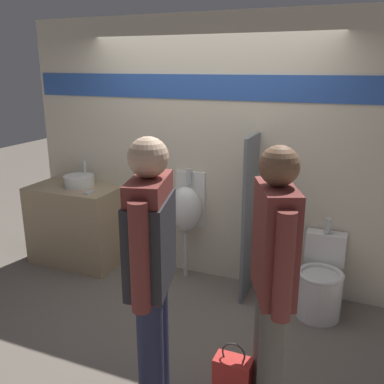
# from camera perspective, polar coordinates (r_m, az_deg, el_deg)

# --- Properties ---
(ground_plane) EXTENTS (16.00, 16.00, 0.00)m
(ground_plane) POSITION_cam_1_polar(r_m,az_deg,el_deg) (4.36, -0.89, -13.96)
(ground_plane) COLOR #70665B
(display_wall) EXTENTS (4.10, 0.07, 2.70)m
(display_wall) POSITION_cam_1_polar(r_m,az_deg,el_deg) (4.40, 2.17, 5.36)
(display_wall) COLOR beige
(display_wall) RESTS_ON ground_plane
(sink_counter) EXTENTS (1.01, 0.57, 0.91)m
(sink_counter) POSITION_cam_1_polar(r_m,az_deg,el_deg) (5.10, -15.22, -4.26)
(sink_counter) COLOR tan
(sink_counter) RESTS_ON ground_plane
(sink_basin) EXTENTS (0.33, 0.33, 0.27)m
(sink_basin) POSITION_cam_1_polar(r_m,az_deg,el_deg) (4.96, -14.80, 1.45)
(sink_basin) COLOR white
(sink_basin) RESTS_ON sink_counter
(cell_phone) EXTENTS (0.07, 0.14, 0.01)m
(cell_phone) POSITION_cam_1_polar(r_m,az_deg,el_deg) (4.70, -13.54, -0.02)
(cell_phone) COLOR #B7B7BC
(cell_phone) RESTS_ON sink_counter
(divider_near_counter) EXTENTS (0.03, 0.47, 1.60)m
(divider_near_counter) POSITION_cam_1_polar(r_m,az_deg,el_deg) (4.15, 7.68, -3.50)
(divider_near_counter) COLOR slate
(divider_near_counter) RESTS_ON ground_plane
(urinal_near_counter) EXTENTS (0.35, 0.28, 1.18)m
(urinal_near_counter) POSITION_cam_1_polar(r_m,az_deg,el_deg) (4.47, -0.82, -2.26)
(urinal_near_counter) COLOR silver
(urinal_near_counter) RESTS_ON ground_plane
(toilet) EXTENTS (0.41, 0.57, 0.86)m
(toilet) POSITION_cam_1_polar(r_m,az_deg,el_deg) (4.16, 16.74, -11.65)
(toilet) COLOR white
(toilet) RESTS_ON ground_plane
(person_in_vest) EXTENTS (0.35, 0.62, 1.83)m
(person_in_vest) POSITION_cam_1_polar(r_m,az_deg,el_deg) (2.66, -5.47, -9.10)
(person_in_vest) COLOR #282D4C
(person_in_vest) RESTS_ON ground_plane
(person_with_lanyard) EXTENTS (0.36, 0.58, 1.79)m
(person_with_lanyard) POSITION_cam_1_polar(r_m,az_deg,el_deg) (2.67, 10.71, -10.97)
(person_with_lanyard) COLOR #666056
(person_with_lanyard) RESTS_ON ground_plane
(shopping_bag) EXTENTS (0.25, 0.14, 0.47)m
(shopping_bag) POSITION_cam_1_polar(r_m,az_deg,el_deg) (3.15, 5.44, -23.68)
(shopping_bag) COLOR red
(shopping_bag) RESTS_ON ground_plane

